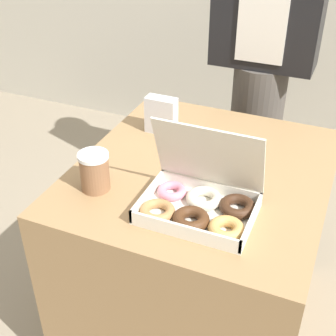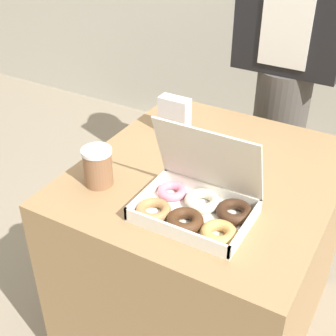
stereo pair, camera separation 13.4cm
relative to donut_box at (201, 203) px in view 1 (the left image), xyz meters
name	(u,v)px [view 1 (the left image)]	position (x,y,z in m)	size (l,w,h in m)	color
ground_plane	(196,315)	(-0.07, 0.22, -0.76)	(14.00, 14.00, 0.00)	gray
table	(199,250)	(-0.07, 0.22, -0.40)	(0.80, 0.89, 0.72)	#99754C
donut_box	(201,203)	(0.00, 0.00, 0.00)	(0.33, 0.25, 0.26)	white
coffee_cup	(95,171)	(-0.34, -0.01, 0.02)	(0.09, 0.09, 0.12)	#8C6042
napkin_holder	(161,115)	(-0.30, 0.40, 0.03)	(0.11, 0.05, 0.14)	silver
person_customer	(264,53)	(-0.06, 0.96, 0.11)	(0.44, 0.24, 1.61)	#4C4742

